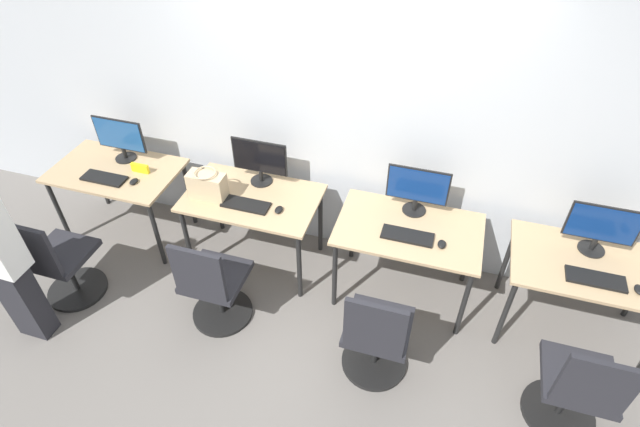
{
  "coord_description": "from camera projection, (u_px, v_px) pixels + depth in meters",
  "views": [
    {
      "loc": [
        0.81,
        -2.5,
        3.26
      ],
      "look_at": [
        0.0,
        0.13,
        0.87
      ],
      "focal_mm": 28.0,
      "sensor_mm": 36.0,
      "label": 1
    }
  ],
  "objects": [
    {
      "name": "desk_far_left",
      "position": [
        117.0,
        177.0,
        4.37
      ],
      "size": [
        1.09,
        0.67,
        0.72
      ],
      "color": "tan",
      "rests_on": "ground_plane"
    },
    {
      "name": "ground_plane",
      "position": [
        315.0,
        304.0,
        4.12
      ],
      "size": [
        20.0,
        20.0,
        0.0
      ],
      "primitive_type": "plane",
      "color": "slate"
    },
    {
      "name": "mouse_left",
      "position": [
        279.0,
        210.0,
        3.88
      ],
      "size": [
        0.06,
        0.09,
        0.03
      ],
      "color": "black",
      "rests_on": "desk_left"
    },
    {
      "name": "monitor_right",
      "position": [
        417.0,
        189.0,
        3.76
      ],
      "size": [
        0.47,
        0.18,
        0.4
      ],
      "color": "black",
      "rests_on": "desk_right"
    },
    {
      "name": "office_chair_left",
      "position": [
        214.0,
        288.0,
        3.76
      ],
      "size": [
        0.48,
        0.48,
        0.9
      ],
      "color": "black",
      "rests_on": "ground_plane"
    },
    {
      "name": "office_chair_far_right",
      "position": [
        575.0,
        392.0,
        3.12
      ],
      "size": [
        0.48,
        0.48,
        0.9
      ],
      "color": "black",
      "rests_on": "ground_plane"
    },
    {
      "name": "wall_back",
      "position": [
        346.0,
        106.0,
        3.78
      ],
      "size": [
        12.0,
        0.05,
        2.8
      ],
      "color": "#B7BCC1",
      "rests_on": "ground_plane"
    },
    {
      "name": "monitor_far_left",
      "position": [
        120.0,
        138.0,
        4.3
      ],
      "size": [
        0.47,
        0.18,
        0.4
      ],
      "color": "black",
      "rests_on": "desk_far_left"
    },
    {
      "name": "desk_far_right",
      "position": [
        589.0,
        273.0,
        3.52
      ],
      "size": [
        1.09,
        0.67,
        0.72
      ],
      "color": "tan",
      "rests_on": "ground_plane"
    },
    {
      "name": "keyboard_left",
      "position": [
        246.0,
        205.0,
        3.94
      ],
      "size": [
        0.38,
        0.15,
        0.02
      ],
      "color": "black",
      "rests_on": "desk_left"
    },
    {
      "name": "keyboard_right",
      "position": [
        407.0,
        236.0,
        3.67
      ],
      "size": [
        0.38,
        0.15,
        0.02
      ],
      "color": "black",
      "rests_on": "desk_right"
    },
    {
      "name": "desk_right",
      "position": [
        408.0,
        236.0,
        3.8
      ],
      "size": [
        1.09,
        0.67,
        0.72
      ],
      "color": "tan",
      "rests_on": "ground_plane"
    },
    {
      "name": "mouse_far_right",
      "position": [
        639.0,
        290.0,
        3.27
      ],
      "size": [
        0.06,
        0.09,
        0.03
      ],
      "color": "black",
      "rests_on": "desk_far_right"
    },
    {
      "name": "handbag",
      "position": [
        207.0,
        185.0,
        3.96
      ],
      "size": [
        0.3,
        0.18,
        0.25
      ],
      "color": "tan",
      "rests_on": "desk_left"
    },
    {
      "name": "office_chair_right",
      "position": [
        376.0,
        339.0,
        3.42
      ],
      "size": [
        0.48,
        0.48,
        0.9
      ],
      "color": "black",
      "rests_on": "ground_plane"
    },
    {
      "name": "keyboard_far_right",
      "position": [
        596.0,
        279.0,
        3.35
      ],
      "size": [
        0.38,
        0.15,
        0.02
      ],
      "color": "black",
      "rests_on": "desk_far_right"
    },
    {
      "name": "monitor_left",
      "position": [
        260.0,
        160.0,
        4.05
      ],
      "size": [
        0.47,
        0.18,
        0.4
      ],
      "color": "black",
      "rests_on": "desk_left"
    },
    {
      "name": "monitor_far_right",
      "position": [
        602.0,
        228.0,
        3.44
      ],
      "size": [
        0.47,
        0.18,
        0.4
      ],
      "color": "black",
      "rests_on": "desk_far_right"
    },
    {
      "name": "placard_far_left",
      "position": [
        140.0,
        168.0,
        4.26
      ],
      "size": [
        0.16,
        0.03,
        0.08
      ],
      "color": "yellow",
      "rests_on": "desk_far_left"
    },
    {
      "name": "mouse_right",
      "position": [
        442.0,
        244.0,
        3.59
      ],
      "size": [
        0.06,
        0.09,
        0.03
      ],
      "color": "black",
      "rests_on": "desk_right"
    },
    {
      "name": "office_chair_far_left",
      "position": [
        59.0,
        265.0,
        3.94
      ],
      "size": [
        0.48,
        0.48,
        0.9
      ],
      "color": "black",
      "rests_on": "ground_plane"
    },
    {
      "name": "keyboard_far_left",
      "position": [
        104.0,
        178.0,
        4.2
      ],
      "size": [
        0.38,
        0.15,
        0.02
      ],
      "color": "black",
      "rests_on": "desk_far_left"
    },
    {
      "name": "desk_left",
      "position": [
        253.0,
        205.0,
        4.09
      ],
      "size": [
        1.09,
        0.67,
        0.72
      ],
      "color": "tan",
      "rests_on": "ground_plane"
    },
    {
      "name": "mouse_far_left",
      "position": [
        134.0,
        181.0,
        4.16
      ],
      "size": [
        0.06,
        0.09,
        0.03
      ],
      "color": "black",
      "rests_on": "desk_far_left"
    }
  ]
}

